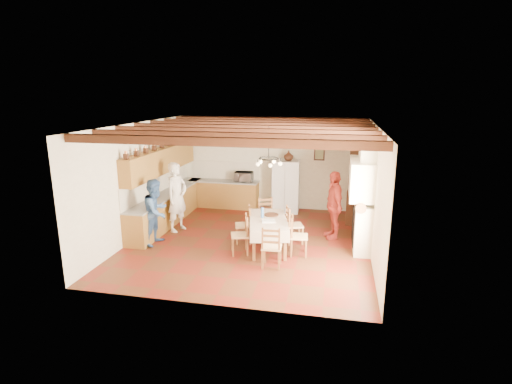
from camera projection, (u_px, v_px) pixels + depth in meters
floor at (250, 242)px, 10.37m from camera, size 6.00×6.50×0.02m
ceiling at (249, 124)px, 9.62m from camera, size 6.00×6.50×0.02m
wall_back at (271, 163)px, 13.09m from camera, size 6.00×0.02×3.00m
wall_front at (209, 227)px, 6.90m from camera, size 6.00×0.02×3.00m
wall_left at (139, 180)px, 10.59m from camera, size 0.02×6.50×3.00m
wall_right at (374, 191)px, 9.40m from camera, size 0.02×6.50×3.00m
ceiling_beams at (249, 128)px, 9.65m from camera, size 6.00×6.30×0.16m
lower_cabinets_left at (169, 208)px, 11.79m from camera, size 0.60×4.30×0.86m
lower_cabinets_back at (224, 194)px, 13.36m from camera, size 2.30×0.60×0.86m
countertop_left at (168, 193)px, 11.68m from camera, size 0.62×4.30×0.04m
countertop_back at (224, 181)px, 13.25m from camera, size 2.34×0.62×0.04m
backsplash_left at (158, 182)px, 11.65m from camera, size 0.03×4.30×0.60m
backsplash_back at (226, 170)px, 13.44m from camera, size 2.30×0.03×0.60m
upper_cabinets at (162, 160)px, 11.46m from camera, size 0.35×4.20×0.70m
fireplace at (361, 192)px, 9.67m from camera, size 0.56×1.60×2.80m
wall_picture at (319, 154)px, 12.67m from camera, size 0.34×0.03×0.42m
refrigerator at (286, 186)px, 12.77m from camera, size 0.86×0.72×1.67m
hutch at (358, 183)px, 11.77m from camera, size 0.66×1.31×2.29m
dining_table at (268, 222)px, 9.76m from camera, size 1.24×1.88×0.76m
chandelier at (269, 158)px, 9.37m from camera, size 0.47×0.47×0.03m
chair_left_near at (240, 234)px, 9.48m from camera, size 0.51×0.52×0.96m
chair_left_far at (243, 224)px, 10.18m from camera, size 0.50×0.51×0.96m
chair_right_near at (299, 236)px, 9.39m from camera, size 0.43×0.45×0.96m
chair_right_far at (294, 225)px, 10.18m from camera, size 0.51×0.53×0.96m
chair_end_near at (272, 246)px, 8.75m from camera, size 0.44×0.42×0.96m
chair_end_far at (267, 216)px, 10.86m from camera, size 0.55×0.54×0.96m
person_man at (177, 197)px, 10.95m from camera, size 0.67×0.82×1.92m
person_woman_blue at (156, 212)px, 10.02m from camera, size 0.72×0.88×1.68m
person_woman_red at (334, 205)px, 10.42m from camera, size 0.72×1.13×1.80m
microwave at (244, 177)px, 13.07m from camera, size 0.58×0.40×0.32m
fridge_vase at (289, 156)px, 12.52m from camera, size 0.32×0.32×0.31m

